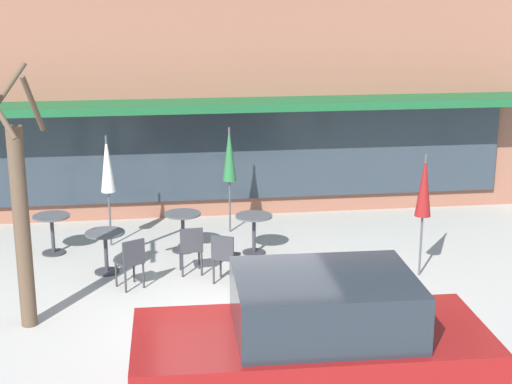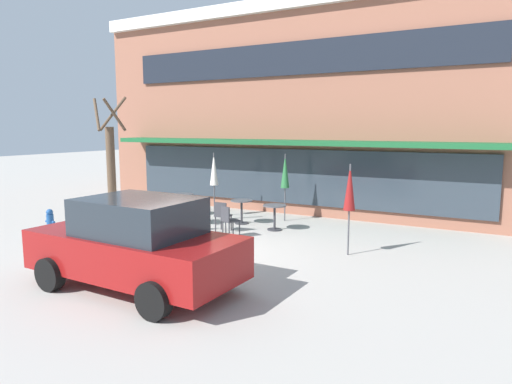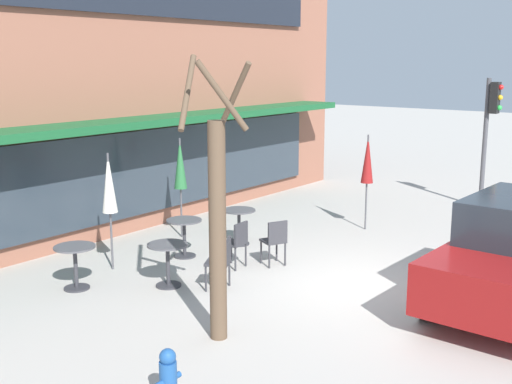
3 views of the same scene
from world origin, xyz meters
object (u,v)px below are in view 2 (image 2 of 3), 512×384
at_px(patio_umbrella_corner_open, 350,188).
at_px(cafe_chair_2, 222,214).
at_px(patio_umbrella_green_folded, 285,172).
at_px(cafe_chair_0, 183,214).
at_px(street_tree, 111,174).
at_px(patio_umbrella_cream_folded, 214,170).
at_px(parked_sedan, 136,244).
at_px(cafe_chair_1, 229,219).
at_px(cafe_table_mid_patio, 275,213).
at_px(fire_hydrant, 50,221).
at_px(cafe_table_near_wall, 187,209).
at_px(cafe_table_streetside, 183,201).
at_px(cafe_table_by_tree, 242,208).

xyz_separation_m(patio_umbrella_corner_open, cafe_chair_2, (-4.00, 0.58, -1.10)).
height_order(patio_umbrella_green_folded, cafe_chair_2, patio_umbrella_green_folded).
bearing_deg(cafe_chair_0, street_tree, -140.95).
relative_size(patio_umbrella_cream_folded, parked_sedan, 0.52).
height_order(patio_umbrella_cream_folded, cafe_chair_1, patio_umbrella_cream_folded).
relative_size(cafe_table_mid_patio, patio_umbrella_cream_folded, 0.35).
relative_size(cafe_table_mid_patio, fire_hydrant, 1.08).
xyz_separation_m(patio_umbrella_corner_open, fire_hydrant, (-8.31, -1.96, -1.27)).
xyz_separation_m(patio_umbrella_green_folded, parked_sedan, (0.27, -7.12, -0.75)).
bearing_deg(cafe_chair_2, fire_hydrant, -149.51).
bearing_deg(cafe_table_mid_patio, street_tree, -144.48).
distance_m(cafe_table_near_wall, fire_hydrant, 4.00).
bearing_deg(fire_hydrant, cafe_chair_0, 31.53).
bearing_deg(cafe_table_streetside, parked_sedan, -58.99).
bearing_deg(cafe_chair_2, street_tree, -145.40).
distance_m(cafe_table_mid_patio, cafe_chair_0, 2.72).
height_order(cafe_table_by_tree, cafe_chair_0, cafe_chair_0).
distance_m(patio_umbrella_cream_folded, patio_umbrella_corner_open, 5.97).
xyz_separation_m(patio_umbrella_corner_open, cafe_chair_1, (-3.45, 0.08, -1.10)).
distance_m(cafe_chair_0, fire_hydrant, 3.84).
relative_size(cafe_table_mid_patio, patio_umbrella_corner_open, 0.35).
distance_m(cafe_chair_1, street_tree, 3.57).
bearing_deg(cafe_chair_0, cafe_table_mid_patio, 32.97).
bearing_deg(fire_hydrant, cafe_chair_1, 22.79).
relative_size(patio_umbrella_green_folded, fire_hydrant, 3.12).
bearing_deg(cafe_chair_0, cafe_chair_2, 27.05).
distance_m(street_tree, fire_hydrant, 2.35).
xyz_separation_m(cafe_table_near_wall, cafe_table_streetside, (-1.05, 1.15, 0.00)).
bearing_deg(street_tree, cafe_chair_1, 22.24).
xyz_separation_m(cafe_chair_2, parked_sedan, (1.20, -4.79, 0.35)).
height_order(cafe_table_streetside, cafe_chair_1, cafe_chair_1).
xyz_separation_m(patio_umbrella_green_folded, cafe_chair_2, (-0.93, -2.33, -1.10)).
bearing_deg(parked_sedan, patio_umbrella_corner_open, 56.39).
bearing_deg(street_tree, parked_sedan, -38.77).
relative_size(cafe_chair_0, fire_hydrant, 1.26).
distance_m(cafe_table_by_tree, cafe_table_mid_patio, 1.37).
xyz_separation_m(cafe_chair_1, fire_hydrant, (-4.85, -2.04, -0.17)).
xyz_separation_m(cafe_table_near_wall, fire_hydrant, (-2.81, -2.84, -0.16)).
relative_size(cafe_table_mid_patio, parked_sedan, 0.18).
relative_size(patio_umbrella_corner_open, street_tree, 0.56).
bearing_deg(cafe_table_by_tree, cafe_chair_0, -117.85).
relative_size(cafe_table_near_wall, patio_umbrella_corner_open, 0.35).
height_order(cafe_table_mid_patio, cafe_chair_1, cafe_chair_1).
height_order(cafe_table_mid_patio, patio_umbrella_green_folded, patio_umbrella_green_folded).
distance_m(cafe_table_near_wall, patio_umbrella_green_folded, 3.36).
xyz_separation_m(cafe_chair_0, cafe_chair_2, (1.04, 0.53, 0.00)).
xyz_separation_m(cafe_table_streetside, cafe_chair_0, (1.52, -1.98, 0.01)).
bearing_deg(fire_hydrant, cafe_table_streetside, 66.26).
bearing_deg(patio_umbrella_corner_open, cafe_table_by_tree, 155.67).
height_order(patio_umbrella_cream_folded, fire_hydrant, patio_umbrella_cream_folded).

